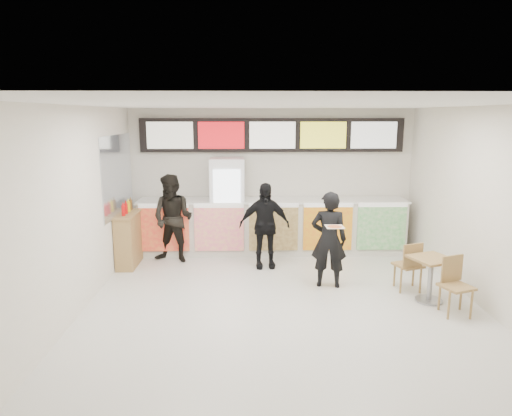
{
  "coord_description": "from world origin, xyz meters",
  "views": [
    {
      "loc": [
        -0.56,
        -6.2,
        2.87
      ],
      "look_at": [
        -0.39,
        1.2,
        1.35
      ],
      "focal_mm": 32.0,
      "sensor_mm": 36.0,
      "label": 1
    }
  ],
  "objects_px": {
    "customer_main": "(329,240)",
    "condiment_ledge": "(129,239)",
    "customer_left": "(173,219)",
    "cafe_table": "(431,271)",
    "customer_mid": "(264,225)",
    "service_counter": "(272,226)",
    "drinks_fridge": "(228,206)"
  },
  "relations": [
    {
      "from": "customer_main",
      "to": "condiment_ledge",
      "type": "relative_size",
      "value": 1.33
    },
    {
      "from": "customer_left",
      "to": "condiment_ledge",
      "type": "height_order",
      "value": "customer_left"
    },
    {
      "from": "cafe_table",
      "to": "customer_mid",
      "type": "bearing_deg",
      "value": 125.71
    },
    {
      "from": "service_counter",
      "to": "cafe_table",
      "type": "height_order",
      "value": "service_counter"
    },
    {
      "from": "customer_mid",
      "to": "service_counter",
      "type": "bearing_deg",
      "value": 73.29
    },
    {
      "from": "service_counter",
      "to": "customer_left",
      "type": "relative_size",
      "value": 3.2
    },
    {
      "from": "drinks_fridge",
      "to": "cafe_table",
      "type": "bearing_deg",
      "value": -39.45
    },
    {
      "from": "drinks_fridge",
      "to": "condiment_ledge",
      "type": "xyz_separation_m",
      "value": [
        -1.89,
        -0.79,
        -0.47
      ]
    },
    {
      "from": "customer_mid",
      "to": "condiment_ledge",
      "type": "distance_m",
      "value": 2.63
    },
    {
      "from": "service_counter",
      "to": "customer_mid",
      "type": "relative_size",
      "value": 3.41
    },
    {
      "from": "cafe_table",
      "to": "customer_left",
      "type": "bearing_deg",
      "value": 133.94
    },
    {
      "from": "drinks_fridge",
      "to": "cafe_table",
      "type": "relative_size",
      "value": 1.34
    },
    {
      "from": "drinks_fridge",
      "to": "cafe_table",
      "type": "distance_m",
      "value": 4.22
    },
    {
      "from": "service_counter",
      "to": "cafe_table",
      "type": "bearing_deg",
      "value": -48.99
    },
    {
      "from": "drinks_fridge",
      "to": "customer_left",
      "type": "distance_m",
      "value": 1.21
    },
    {
      "from": "drinks_fridge",
      "to": "customer_left",
      "type": "height_order",
      "value": "drinks_fridge"
    },
    {
      "from": "customer_main",
      "to": "cafe_table",
      "type": "distance_m",
      "value": 1.66
    },
    {
      "from": "customer_left",
      "to": "cafe_table",
      "type": "relative_size",
      "value": 1.17
    },
    {
      "from": "customer_mid",
      "to": "customer_main",
      "type": "bearing_deg",
      "value": -48.69
    },
    {
      "from": "customer_left",
      "to": "cafe_table",
      "type": "height_order",
      "value": "customer_left"
    },
    {
      "from": "drinks_fridge",
      "to": "service_counter",
      "type": "bearing_deg",
      "value": -0.99
    },
    {
      "from": "customer_main",
      "to": "condiment_ledge",
      "type": "xyz_separation_m",
      "value": [
        -3.65,
        1.19,
        -0.29
      ]
    },
    {
      "from": "drinks_fridge",
      "to": "customer_left",
      "type": "relative_size",
      "value": 1.15
    },
    {
      "from": "customer_left",
      "to": "cafe_table",
      "type": "distance_m",
      "value": 4.79
    },
    {
      "from": "customer_main",
      "to": "service_counter",
      "type": "bearing_deg",
      "value": -57.81
    },
    {
      "from": "cafe_table",
      "to": "service_counter",
      "type": "bearing_deg",
      "value": 110.96
    },
    {
      "from": "customer_mid",
      "to": "condiment_ledge",
      "type": "bearing_deg",
      "value": 172.3
    },
    {
      "from": "drinks_fridge",
      "to": "customer_main",
      "type": "distance_m",
      "value": 2.66
    },
    {
      "from": "condiment_ledge",
      "to": "customer_main",
      "type": "bearing_deg",
      "value": -18.03
    },
    {
      "from": "customer_main",
      "to": "customer_mid",
      "type": "relative_size",
      "value": 1.0
    },
    {
      "from": "service_counter",
      "to": "cafe_table",
      "type": "relative_size",
      "value": 3.73
    },
    {
      "from": "service_counter",
      "to": "condiment_ledge",
      "type": "height_order",
      "value": "condiment_ledge"
    }
  ]
}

